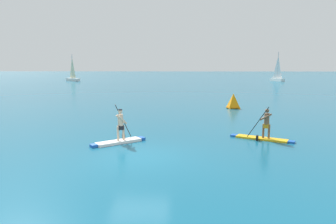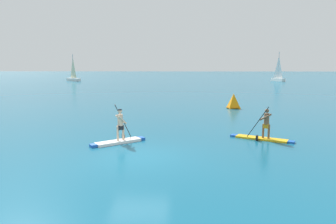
# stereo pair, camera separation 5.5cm
# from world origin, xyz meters

# --- Properties ---
(ground) EXTENTS (440.00, 440.00, 0.00)m
(ground) POSITION_xyz_m (0.00, 0.00, 0.00)
(ground) COLOR #145B7A
(paddleboarder_mid_center) EXTENTS (2.51, 2.08, 1.91)m
(paddleboarder_mid_center) POSITION_xyz_m (-1.32, 2.28, 0.36)
(paddleboarder_mid_center) COLOR white
(paddleboarder_mid_center) RESTS_ON ground
(paddleboarder_far_right) EXTENTS (3.06, 1.84, 1.85)m
(paddleboarder_far_right) POSITION_xyz_m (6.00, 3.31, 0.37)
(paddleboarder_far_right) COLOR yellow
(paddleboarder_far_right) RESTS_ON ground
(race_marker_buoy) EXTENTS (1.47, 1.47, 1.33)m
(race_marker_buoy) POSITION_xyz_m (6.45, 15.39, 0.60)
(race_marker_buoy) COLOR orange
(race_marker_buoy) RESTS_ON ground
(sailboat_left_horizon) EXTENTS (4.56, 3.94, 6.83)m
(sailboat_left_horizon) POSITION_xyz_m (-26.38, 65.72, 1.01)
(sailboat_left_horizon) COLOR white
(sailboat_left_horizon) RESTS_ON ground
(sailboat_right_horizon) EXTENTS (2.59, 4.45, 7.40)m
(sailboat_right_horizon) POSITION_xyz_m (25.97, 66.65, 1.10)
(sailboat_right_horizon) COLOR white
(sailboat_right_horizon) RESTS_ON ground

